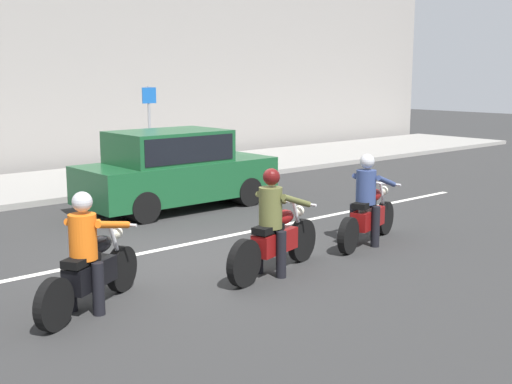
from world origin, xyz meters
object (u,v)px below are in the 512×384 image
Objects in this scene: motorcycle_with_rider_orange_stripe at (89,261)px; motorcycle_with_rider_denim_blue at (368,207)px; street_sign_post at (149,121)px; motorcycle_with_rider_olive at (274,231)px; parked_sedan_forest_green at (174,169)px.

motorcycle_with_rider_orange_stripe is 5.19m from motorcycle_with_rider_denim_blue.
street_sign_post is (6.32, 8.68, 0.99)m from motorcycle_with_rider_orange_stripe.
motorcycle_with_rider_orange_stripe is at bearing -126.05° from street_sign_post.
motorcycle_with_rider_olive is 9.77m from street_sign_post.
motorcycle_with_rider_olive is 5.19m from parked_sedan_forest_green.
motorcycle_with_rider_denim_blue is 8.95m from street_sign_post.
street_sign_post reaches higher than motorcycle_with_rider_orange_stripe.
motorcycle_with_rider_denim_blue is (2.40, 0.23, 0.00)m from motorcycle_with_rider_olive.
motorcycle_with_rider_olive is 2.41m from motorcycle_with_rider_denim_blue.
parked_sedan_forest_green is (4.36, 4.57, 0.26)m from motorcycle_with_rider_orange_stripe.
motorcycle_with_rider_orange_stripe is 10.78m from street_sign_post.
motorcycle_with_rider_olive is 1.02× the size of motorcycle_with_rider_denim_blue.
street_sign_post reaches higher than motorcycle_with_rider_olive.
motorcycle_with_rider_olive is at bearing -174.57° from motorcycle_with_rider_denim_blue.
motorcycle_with_rider_orange_stripe is (-2.79, 0.37, -0.02)m from motorcycle_with_rider_olive.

